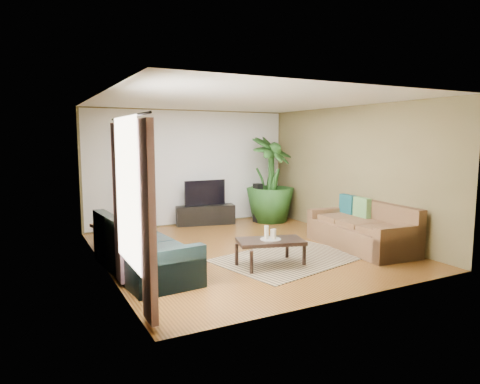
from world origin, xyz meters
TOP-DOWN VIEW (x-y plane):
  - floor at (0.00, 0.00)m, footprint 5.50×5.50m
  - ceiling at (0.00, 0.00)m, footprint 5.50×5.50m
  - wall_back at (0.00, 2.75)m, footprint 5.00×0.00m
  - wall_front at (0.00, -2.75)m, footprint 5.00×0.00m
  - wall_left at (-2.50, 0.00)m, footprint 0.00×5.50m
  - wall_right at (2.50, 0.00)m, footprint 0.00×5.50m
  - backwall_panel at (0.00, 2.74)m, footprint 4.90×0.00m
  - window_pane at (-2.48, -1.60)m, footprint 0.00×1.80m
  - curtain_near at (-2.43, -2.35)m, footprint 0.08×0.35m
  - curtain_far at (-2.43, -0.85)m, footprint 0.08×0.35m
  - curtain_rod at (-2.43, -1.60)m, footprint 0.03×1.90m
  - sofa_left at (-1.99, -0.45)m, footprint 1.15×2.33m
  - sofa_right at (1.98, -0.87)m, footprint 1.13×2.23m
  - area_rug at (0.39, -0.87)m, footprint 2.69×2.18m
  - coffee_table at (-0.11, -1.07)m, footprint 1.17×0.84m
  - candle_tray at (-0.11, -1.07)m, footprint 0.32×0.32m
  - candle_tall at (-0.17, -1.04)m, footprint 0.07×0.07m
  - candle_mid at (-0.07, -1.11)m, footprint 0.07×0.07m
  - candle_short at (-0.04, -1.01)m, footprint 0.07×0.07m
  - tv_stand at (0.26, 2.50)m, footprint 1.44×0.70m
  - television at (0.26, 2.50)m, footprint 1.01×0.06m
  - speaker_left at (-1.14, 2.17)m, footprint 0.22×0.23m
  - speaker_right at (1.50, 2.15)m, footprint 0.19×0.21m
  - potted_plant at (1.83, 2.11)m, footprint 1.55×1.55m
  - plant_pot at (1.83, 2.11)m, footprint 0.38×0.38m
  - pedestal at (-1.55, 2.50)m, footprint 0.40×0.40m
  - vase at (-1.55, 2.50)m, footprint 0.31×0.31m
  - side_table at (-2.25, 1.18)m, footprint 0.55×0.55m

SIDE VIEW (x-z plane):
  - floor at x=0.00m, z-range 0.00..0.00m
  - area_rug at x=0.39m, z-range 0.00..0.01m
  - plant_pot at x=1.83m, z-range 0.00..0.30m
  - pedestal at x=-1.55m, z-range 0.00..0.34m
  - coffee_table at x=-0.11m, z-range 0.00..0.43m
  - tv_stand at x=0.26m, z-range 0.00..0.46m
  - side_table at x=-2.25m, z-range 0.00..0.48m
  - sofa_left at x=-1.99m, z-range 0.00..0.85m
  - sofa_right at x=1.98m, z-range 0.00..0.85m
  - candle_tray at x=-0.11m, z-range 0.43..0.44m
  - speaker_left at x=-1.14m, z-range 0.00..0.95m
  - speaker_right at x=1.50m, z-range 0.00..0.95m
  - vase at x=-1.55m, z-range 0.28..0.71m
  - candle_short at x=-0.04m, z-range 0.44..0.58m
  - candle_mid at x=-0.07m, z-range 0.44..0.61m
  - candle_tall at x=-0.17m, z-range 0.44..0.65m
  - television at x=0.26m, z-range 0.46..1.06m
  - potted_plant at x=1.83m, z-range 0.00..2.08m
  - curtain_near at x=-2.43m, z-range 0.05..2.25m
  - curtain_far at x=-2.43m, z-range 0.05..2.25m
  - wall_left at x=-2.50m, z-range -1.40..4.10m
  - wall_right at x=2.50m, z-range -1.40..4.10m
  - wall_back at x=0.00m, z-range -1.15..3.85m
  - wall_front at x=0.00m, z-range -1.15..3.85m
  - backwall_panel at x=0.00m, z-range -1.10..3.80m
  - window_pane at x=-2.48m, z-range 0.50..2.30m
  - curtain_rod at x=-2.43m, z-range 2.28..2.31m
  - ceiling at x=0.00m, z-range 2.70..2.70m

